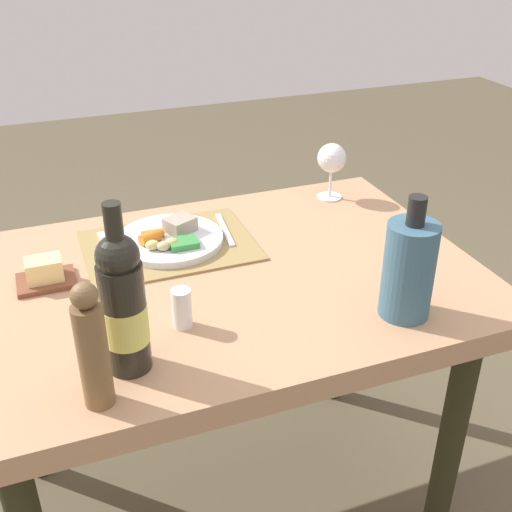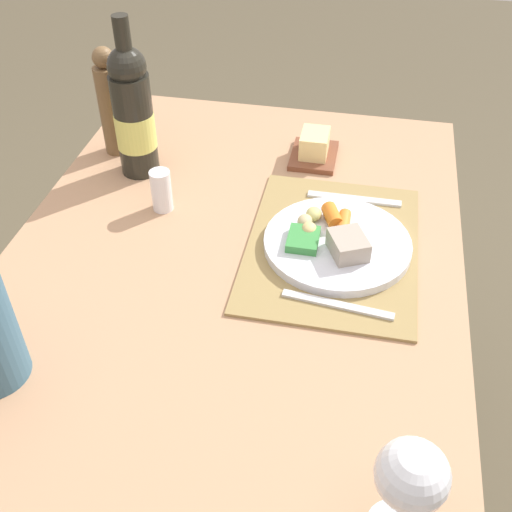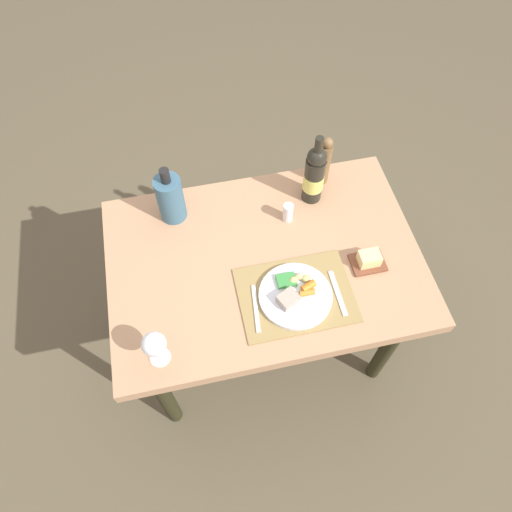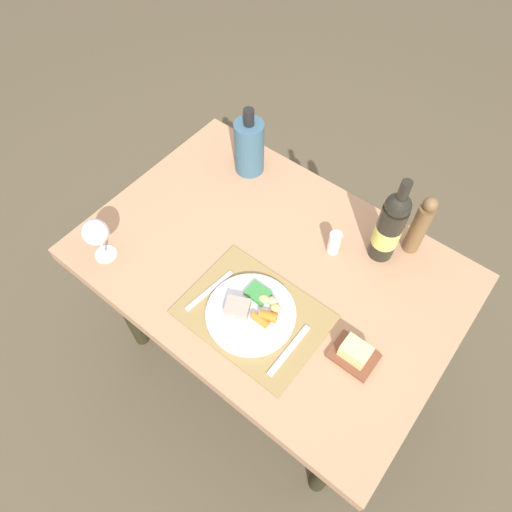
# 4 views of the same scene
# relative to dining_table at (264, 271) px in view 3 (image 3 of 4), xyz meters

# --- Properties ---
(ground_plane) EXTENTS (8.00, 8.00, 0.00)m
(ground_plane) POSITION_rel_dining_table_xyz_m (0.00, 0.00, -0.67)
(ground_plane) COLOR brown
(dining_table) EXTENTS (1.21, 0.84, 0.77)m
(dining_table) POSITION_rel_dining_table_xyz_m (0.00, 0.00, 0.00)
(dining_table) COLOR tan
(dining_table) RESTS_ON ground_plane
(placemat) EXTENTS (0.42, 0.31, 0.01)m
(placemat) POSITION_rel_dining_table_xyz_m (0.08, -0.18, 0.10)
(placemat) COLOR #977D4A
(placemat) RESTS_ON dining_table
(dinner_plate) EXTENTS (0.27, 0.27, 0.05)m
(dinner_plate) POSITION_rel_dining_table_xyz_m (0.07, -0.18, 0.11)
(dinner_plate) COLOR silver
(dinner_plate) RESTS_ON placemat
(fork) EXTENTS (0.04, 0.19, 0.00)m
(fork) POSITION_rel_dining_table_xyz_m (-0.08, -0.20, 0.10)
(fork) COLOR silver
(fork) RESTS_ON placemat
(knife) EXTENTS (0.02, 0.19, 0.00)m
(knife) POSITION_rel_dining_table_xyz_m (0.23, -0.21, 0.10)
(knife) COLOR silver
(knife) RESTS_ON placemat
(butter_dish) EXTENTS (0.13, 0.10, 0.06)m
(butter_dish) POSITION_rel_dining_table_xyz_m (0.38, -0.10, 0.12)
(butter_dish) COLOR brown
(butter_dish) RESTS_ON dining_table
(wine_bottle) EXTENTS (0.08, 0.08, 0.34)m
(wine_bottle) POSITION_rel_dining_table_xyz_m (0.26, 0.26, 0.23)
(wine_bottle) COLOR black
(wine_bottle) RESTS_ON dining_table
(pepper_mill) EXTENTS (0.05, 0.05, 0.24)m
(pepper_mill) POSITION_rel_dining_table_xyz_m (0.33, 0.34, 0.21)
(pepper_mill) COLOR brown
(pepper_mill) RESTS_ON dining_table
(cooler_bottle) EXTENTS (0.11, 0.11, 0.27)m
(cooler_bottle) POSITION_rel_dining_table_xyz_m (-0.32, 0.29, 0.20)
(cooler_bottle) COLOR #3A6177
(cooler_bottle) RESTS_ON dining_table
(salt_shaker) EXTENTS (0.04, 0.04, 0.09)m
(salt_shaker) POSITION_rel_dining_table_xyz_m (0.13, 0.17, 0.14)
(salt_shaker) COLOR white
(salt_shaker) RESTS_ON dining_table
(wine_glass) EXTENTS (0.08, 0.08, 0.16)m
(wine_glass) POSITION_rel_dining_table_xyz_m (-0.44, -0.31, 0.21)
(wine_glass) COLOR white
(wine_glass) RESTS_ON dining_table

